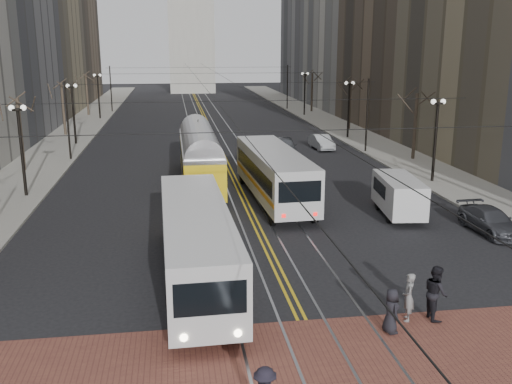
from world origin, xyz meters
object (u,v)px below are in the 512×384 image
object	(u,v)px
transit_bus	(196,246)
pedestrian_c	(436,292)
streetcar	(200,161)
pedestrian_a	(391,311)
pedestrian_b	(408,297)
rear_bus	(274,176)
sedan_silver	(321,142)
sedan_parked	(490,221)
cargo_van	(398,197)
sedan_grey	(285,146)

from	to	relation	value
transit_bus	pedestrian_c	size ratio (longest dim) A/B	6.29
streetcar	pedestrian_a	distance (m)	23.08
pedestrian_a	pedestrian_b	world-z (taller)	pedestrian_b
rear_bus	sedan_silver	distance (m)	18.97
transit_bus	pedestrian_c	xyz separation A→B (m)	(8.18, -4.53, -0.55)
pedestrian_b	rear_bus	bearing A→B (deg)	-155.32
sedan_parked	pedestrian_c	world-z (taller)	pedestrian_c
streetcar	sedan_silver	xyz separation A→B (m)	(11.90, 12.08, -0.91)
rear_bus	sedan_silver	xyz separation A→B (m)	(7.60, 17.36, -0.91)
cargo_van	sedan_silver	world-z (taller)	cargo_van
pedestrian_a	pedestrian_c	xyz separation A→B (m)	(1.93, 0.76, 0.20)
rear_bus	pedestrian_c	bearing A→B (deg)	-82.62
sedan_grey	sedan_parked	bearing A→B (deg)	-66.74
pedestrian_a	pedestrian_c	bearing A→B (deg)	-76.97
sedan_parked	pedestrian_a	bearing A→B (deg)	-135.98
pedestrian_b	pedestrian_a	bearing A→B (deg)	-32.29
transit_bus	cargo_van	distance (m)	13.99
sedan_silver	pedestrian_a	world-z (taller)	pedestrian_a
transit_bus	sedan_grey	distance (m)	28.01
sedan_silver	sedan_grey	bearing A→B (deg)	-149.71
sedan_grey	pedestrian_b	distance (m)	31.14
cargo_van	sedan_grey	xyz separation A→B (m)	(-2.83, 18.91, -0.28)
rear_bus	sedan_parked	xyz separation A→B (m)	(10.00, -7.73, -0.96)
sedan_silver	pedestrian_c	size ratio (longest dim) A/B	2.09
sedan_grey	sedan_parked	size ratio (longest dim) A/B	1.12
transit_bus	pedestrian_b	world-z (taller)	transit_bus
streetcar	rear_bus	xyz separation A→B (m)	(4.30, -5.28, -0.00)
sedan_silver	rear_bus	bearing A→B (deg)	-117.00
pedestrian_a	pedestrian_b	bearing A→B (deg)	-59.04
pedestrian_c	rear_bus	bearing A→B (deg)	11.98
sedan_parked	sedan_grey	bearing A→B (deg)	103.79
streetcar	cargo_van	xyz separation A→B (m)	(10.70, -9.51, -0.48)
pedestrian_b	pedestrian_c	xyz separation A→B (m)	(1.00, 0.00, 0.11)
streetcar	pedestrian_a	bearing A→B (deg)	-76.83
rear_bus	pedestrian_a	world-z (taller)	rear_bus
cargo_van	pedestrian_b	xyz separation A→B (m)	(-4.53, -12.18, -0.22)
cargo_van	pedestrian_c	world-z (taller)	cargo_van
transit_bus	streetcar	size ratio (longest dim) A/B	0.92
transit_bus	pedestrian_a	distance (m)	8.23
streetcar	pedestrian_a	world-z (taller)	streetcar
pedestrian_b	cargo_van	bearing A→B (deg)	177.77
transit_bus	sedan_silver	bearing A→B (deg)	64.81
rear_bus	pedestrian_c	xyz separation A→B (m)	(2.88, -16.41, -0.59)
sedan_grey	pedestrian_a	xyz separation A→B (m)	(-2.62, -31.86, -0.03)
transit_bus	sedan_parked	distance (m)	15.88
streetcar	sedan_parked	bearing A→B (deg)	-42.29
sedan_grey	pedestrian_a	bearing A→B (deg)	-87.45
transit_bus	sedan_silver	xyz separation A→B (m)	(12.90, 29.24, -0.87)
sedan_silver	pedestrian_c	bearing A→B (deg)	-101.31
pedestrian_c	sedan_grey	bearing A→B (deg)	0.76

